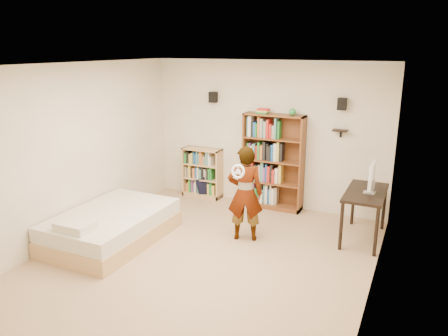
{
  "coord_description": "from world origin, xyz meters",
  "views": [
    {
      "loc": [
        2.65,
        -5.04,
        2.93
      ],
      "look_at": [
        0.02,
        0.6,
        1.19
      ],
      "focal_mm": 35.0,
      "sensor_mm": 36.0,
      "label": 1
    }
  ],
  "objects_px": {
    "tall_bookshelf": "(273,162)",
    "daybed": "(112,223)",
    "person": "(245,194)",
    "low_bookshelf": "(202,173)",
    "computer_desk": "(364,215)"
  },
  "relations": [
    {
      "from": "tall_bookshelf",
      "to": "daybed",
      "type": "height_order",
      "value": "tall_bookshelf"
    },
    {
      "from": "daybed",
      "to": "person",
      "type": "relative_size",
      "value": 1.34
    },
    {
      "from": "low_bookshelf",
      "to": "computer_desk",
      "type": "xyz_separation_m",
      "value": [
        3.22,
        -0.73,
        -0.1
      ]
    },
    {
      "from": "daybed",
      "to": "person",
      "type": "xyz_separation_m",
      "value": [
        1.84,
        0.94,
        0.45
      ]
    },
    {
      "from": "low_bookshelf",
      "to": "person",
      "type": "bearing_deg",
      "value": -44.48
    },
    {
      "from": "tall_bookshelf",
      "to": "low_bookshelf",
      "type": "xyz_separation_m",
      "value": [
        -1.47,
        0.01,
        -0.39
      ]
    },
    {
      "from": "person",
      "to": "low_bookshelf",
      "type": "bearing_deg",
      "value": -63.59
    },
    {
      "from": "daybed",
      "to": "person",
      "type": "distance_m",
      "value": 2.11
    },
    {
      "from": "tall_bookshelf",
      "to": "person",
      "type": "relative_size",
      "value": 1.18
    },
    {
      "from": "computer_desk",
      "to": "daybed",
      "type": "distance_m",
      "value": 3.92
    },
    {
      "from": "low_bookshelf",
      "to": "computer_desk",
      "type": "relative_size",
      "value": 0.85
    },
    {
      "from": "computer_desk",
      "to": "daybed",
      "type": "relative_size",
      "value": 0.57
    },
    {
      "from": "daybed",
      "to": "computer_desk",
      "type": "bearing_deg",
      "value": 26.04
    },
    {
      "from": "computer_desk",
      "to": "person",
      "type": "relative_size",
      "value": 0.77
    },
    {
      "from": "computer_desk",
      "to": "daybed",
      "type": "bearing_deg",
      "value": -153.96
    }
  ]
}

